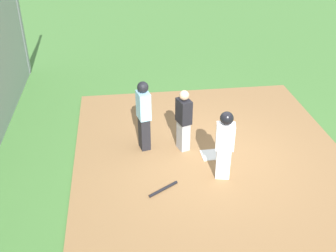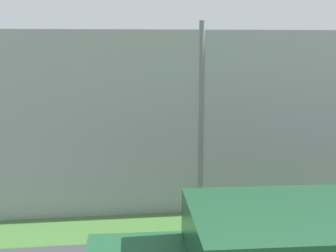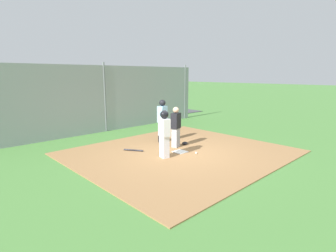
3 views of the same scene
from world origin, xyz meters
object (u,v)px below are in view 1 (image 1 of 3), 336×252
(catcher, at_px, (184,120))
(umpire, at_px, (144,114))
(baseball_bat, at_px, (163,189))
(home_plate, at_px, (211,155))
(runner, at_px, (225,142))
(baseball, at_px, (231,147))
(catcher_mask, at_px, (182,136))

(catcher, bearing_deg, umpire, 152.80)
(catcher, xyz_separation_m, baseball_bat, (1.52, -0.66, -0.77))
(umpire, xyz_separation_m, baseball_bat, (1.67, 0.26, -0.89))
(home_plate, bearing_deg, catcher, -122.11)
(baseball_bat, bearing_deg, home_plate, 9.54)
(home_plate, bearing_deg, baseball_bat, -47.94)
(home_plate, relative_size, runner, 0.27)
(home_plate, relative_size, umpire, 0.25)
(catcher, distance_m, umpire, 0.94)
(catcher, xyz_separation_m, runner, (1.21, 0.67, 0.11))
(baseball_bat, distance_m, baseball, 2.28)
(catcher_mask, bearing_deg, umpire, -71.43)
(baseball_bat, height_order, catcher_mask, catcher_mask)
(umpire, bearing_deg, catcher_mask, 5.86)
(catcher, distance_m, baseball_bat, 1.83)
(home_plate, bearing_deg, baseball, 112.49)
(home_plate, relative_size, catcher, 0.28)
(catcher_mask, xyz_separation_m, baseball, (0.62, 1.12, -0.02))
(home_plate, xyz_separation_m, catcher, (-0.38, -0.60, 0.79))
(home_plate, height_order, catcher, catcher)
(runner, xyz_separation_m, baseball, (-1.07, 0.49, -0.87))
(catcher_mask, height_order, baseball, catcher_mask)
(home_plate, bearing_deg, catcher_mask, -146.54)
(umpire, height_order, catcher_mask, umpire)
(catcher, xyz_separation_m, catcher_mask, (-0.47, 0.04, -0.74))
(umpire, xyz_separation_m, baseball, (0.30, 2.08, -0.89))
(home_plate, xyz_separation_m, baseball_bat, (1.14, -1.27, 0.02))
(umpire, xyz_separation_m, catcher_mask, (-0.32, 0.96, -0.86))
(baseball, bearing_deg, home_plate, -67.51)
(catcher_mask, bearing_deg, baseball_bat, -19.47)
(catcher, distance_m, catcher_mask, 0.88)
(umpire, relative_size, baseball_bat, 2.36)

